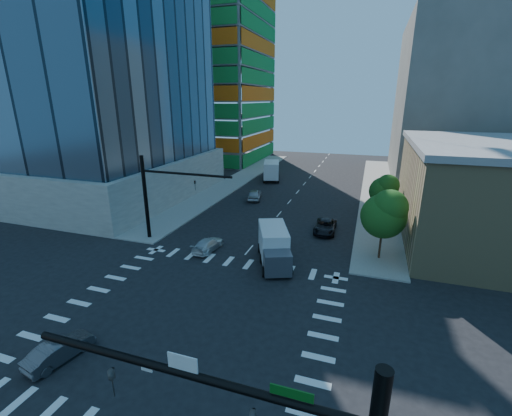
% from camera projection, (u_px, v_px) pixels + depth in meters
% --- Properties ---
extents(ground, '(160.00, 160.00, 0.00)m').
position_uv_depth(ground, '(192.00, 318.00, 23.97)').
color(ground, black).
rests_on(ground, ground).
extents(road_markings, '(20.00, 20.00, 0.01)m').
position_uv_depth(road_markings, '(192.00, 318.00, 23.97)').
color(road_markings, silver).
rests_on(road_markings, ground).
extents(sidewalk_ne, '(5.00, 60.00, 0.15)m').
position_uv_depth(sidewalk_ne, '(377.00, 192.00, 56.31)').
color(sidewalk_ne, gray).
rests_on(sidewalk_ne, ground).
extents(sidewalk_nw, '(5.00, 60.00, 0.15)m').
position_uv_depth(sidewalk_nw, '(236.00, 181.00, 63.85)').
color(sidewalk_nw, gray).
rests_on(sidewalk_nw, ground).
extents(construction_building, '(25.16, 34.50, 70.60)m').
position_uv_depth(construction_building, '(210.00, 55.00, 80.67)').
color(construction_building, slate).
rests_on(construction_building, ground).
extents(bg_building_ne, '(24.00, 30.00, 28.00)m').
position_uv_depth(bg_building_ne, '(471.00, 103.00, 61.25)').
color(bg_building_ne, '#5E5A54').
rests_on(bg_building_ne, ground).
extents(signal_mast_nw, '(10.20, 0.40, 9.00)m').
position_uv_depth(signal_mast_nw, '(157.00, 191.00, 35.69)').
color(signal_mast_nw, black).
rests_on(signal_mast_nw, sidewalk_nw).
extents(tree_south, '(4.16, 4.16, 6.82)m').
position_uv_depth(tree_south, '(386.00, 213.00, 31.29)').
color(tree_south, '#382316').
rests_on(tree_south, sidewalk_ne).
extents(tree_north, '(3.54, 3.52, 5.78)m').
position_uv_depth(tree_north, '(385.00, 189.00, 42.26)').
color(tree_north, '#382316').
rests_on(tree_north, sidewalk_ne).
extents(car_nb_far, '(2.42, 5.05, 1.39)m').
position_uv_depth(car_nb_far, '(325.00, 226.00, 39.30)').
color(car_nb_far, black).
rests_on(car_nb_far, ground).
extents(car_sb_near, '(2.07, 4.43, 1.25)m').
position_uv_depth(car_sb_near, '(208.00, 244.00, 34.59)').
color(car_sb_near, white).
rests_on(car_sb_near, ground).
extents(car_sb_mid, '(2.82, 5.00, 1.61)m').
position_uv_depth(car_sb_mid, '(255.00, 194.00, 51.98)').
color(car_sb_mid, '#A7A9AF').
rests_on(car_sb_mid, ground).
extents(car_sb_cross, '(2.09, 4.09, 1.29)m').
position_uv_depth(car_sb_cross, '(60.00, 350.00, 20.02)').
color(car_sb_cross, '#47474C').
rests_on(car_sb_cross, ground).
extents(box_truck_near, '(4.77, 6.72, 3.25)m').
position_uv_depth(box_truck_near, '(274.00, 250.00, 31.48)').
color(box_truck_near, black).
rests_on(box_truck_near, ground).
extents(box_truck_far, '(4.57, 7.35, 3.58)m').
position_uv_depth(box_truck_far, '(271.00, 171.00, 64.68)').
color(box_truck_far, black).
rests_on(box_truck_far, ground).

